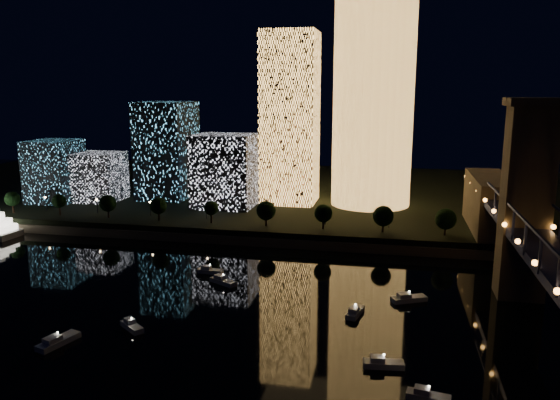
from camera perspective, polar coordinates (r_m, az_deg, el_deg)
The scene contains 9 objects.
ground at distance 110.27m, azimuth -7.05°, elevation -16.78°, with size 520.00×520.00×0.00m, color black.
far_bank at distance 258.43m, azimuth 4.35°, elevation 0.53°, with size 420.00×160.00×5.00m, color black.
seawall at distance 183.67m, azimuth 1.17°, elevation -4.40°, with size 420.00×6.00×3.00m, color #6B5E4C.
tower_cylindrical at distance 224.31m, azimuth 9.71°, elevation 10.38°, with size 34.00×34.00×85.54m.
tower_rectangular at distance 226.74m, azimuth 1.07°, elevation 8.51°, with size 21.88×21.88×69.62m, color #FFB151.
midrise_blocks at distance 237.94m, azimuth -13.29°, elevation 3.86°, with size 94.47×42.51×41.37m.
motorboats at distance 120.98m, azimuth -9.19°, elevation -13.71°, with size 124.77×86.39×2.78m.
esplanade_trees at distance 191.21m, azimuth -3.96°, elevation -1.00°, with size 166.36×6.99×9.00m.
street_lamps at distance 201.70m, azimuth -7.73°, elevation -0.83°, with size 132.70×0.70×5.65m.
Camera 1 is at (32.26, -91.50, 52.40)m, focal length 35.00 mm.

